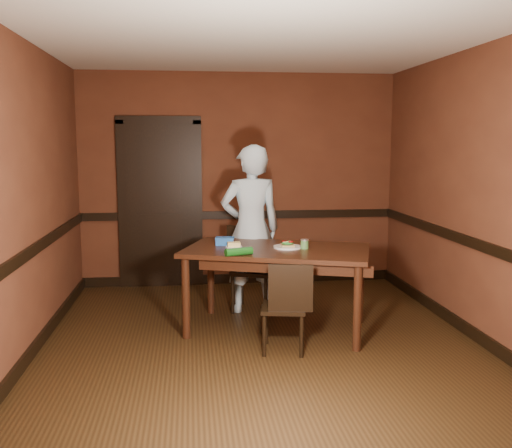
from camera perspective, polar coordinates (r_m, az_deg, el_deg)
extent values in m
cube|color=black|center=(5.38, 0.44, -11.67)|extent=(4.00, 4.50, 0.01)
cube|color=silver|center=(5.14, 0.47, 17.96)|extent=(4.00, 4.50, 0.01)
cube|color=#552A19|center=(7.32, -1.72, 4.43)|extent=(4.00, 0.02, 2.70)
cube|color=#552A19|center=(2.88, 5.97, -1.39)|extent=(4.00, 0.02, 2.70)
cube|color=#552A19|center=(5.23, -21.87, 2.35)|extent=(0.02, 4.50, 2.70)
cube|color=#552A19|center=(5.69, 20.91, 2.83)|extent=(0.02, 4.50, 2.70)
cube|color=black|center=(7.34, -1.70, 0.92)|extent=(4.00, 0.03, 0.10)
cube|color=black|center=(5.29, -21.45, -2.50)|extent=(0.03, 4.50, 0.10)
cube|color=black|center=(5.74, 20.55, -1.65)|extent=(0.03, 4.50, 0.10)
cube|color=black|center=(7.50, -1.67, -5.47)|extent=(4.00, 0.03, 0.12)
cube|color=black|center=(5.50, -20.99, -11.14)|extent=(0.03, 4.50, 0.12)
cube|color=black|center=(5.93, 20.14, -9.68)|extent=(0.03, 4.50, 0.12)
cube|color=black|center=(7.29, -9.55, 1.74)|extent=(0.85, 0.04, 2.05)
cube|color=black|center=(7.35, -13.24, 1.69)|extent=(0.10, 0.06, 2.15)
cube|color=black|center=(7.30, -5.81, 1.82)|extent=(0.10, 0.06, 2.15)
cube|color=black|center=(7.27, -9.74, 10.21)|extent=(1.05, 0.06, 0.10)
cube|color=black|center=(5.59, 2.09, -6.55)|extent=(1.96, 1.48, 0.82)
imported|color=silver|center=(6.13, -0.53, -0.50)|extent=(0.71, 0.52, 1.80)
cylinder|color=silver|center=(5.52, 3.16, -2.34)|extent=(0.27, 0.27, 0.01)
cube|color=#A2854E|center=(5.51, 3.16, -2.17)|extent=(0.12, 0.11, 0.02)
ellipsoid|color=#2D8031|center=(5.51, 3.16, -1.93)|extent=(0.11, 0.10, 0.03)
cylinder|color=#B40A0F|center=(5.52, 2.87, -1.73)|extent=(0.05, 0.05, 0.01)
cylinder|color=#B40A0F|center=(5.50, 3.50, -1.77)|extent=(0.05, 0.05, 0.01)
cylinder|color=#98C564|center=(5.47, 2.89, -1.82)|extent=(0.03, 0.03, 0.01)
cylinder|color=#98C564|center=(5.53, 3.38, -1.72)|extent=(0.03, 0.03, 0.01)
cylinder|color=#98C564|center=(5.51, 3.16, -1.77)|extent=(0.03, 0.03, 0.01)
cylinder|color=#4C813F|center=(5.48, 4.88, -2.07)|extent=(0.07, 0.07, 0.08)
cylinder|color=silver|center=(5.47, 4.88, -1.59)|extent=(0.08, 0.08, 0.01)
cylinder|color=silver|center=(5.54, -2.22, -2.30)|extent=(0.16, 0.16, 0.01)
cube|color=#ECCB6F|center=(5.54, -2.22, -2.04)|extent=(0.12, 0.08, 0.04)
cube|color=blue|center=(5.67, -3.13, -1.77)|extent=(0.19, 0.14, 0.07)
cube|color=blue|center=(5.66, -3.14, -1.38)|extent=(0.20, 0.15, 0.01)
cylinder|color=#124913|center=(5.14, -1.73, -2.78)|extent=(0.27, 0.15, 0.07)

